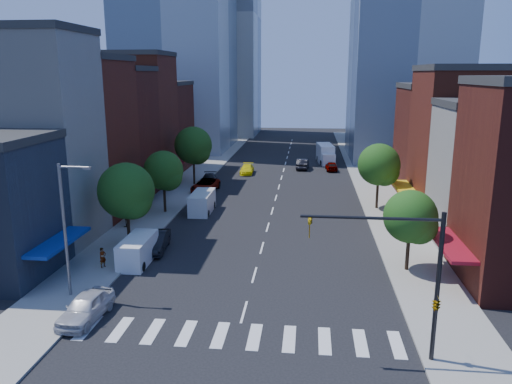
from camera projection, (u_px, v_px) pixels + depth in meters
The scene contains 32 objects.
ground at pixel (244, 312), 31.64m from camera, with size 220.00×220.00×0.00m, color black.
sidewalk_left at pixel (194, 178), 71.60m from camera, with size 5.00×120.00×0.15m, color gray.
sidewalk_right at pixel (371, 182), 69.01m from camera, with size 5.00×120.00×0.15m, color gray.
crosswalk at pixel (237, 336), 28.73m from camera, with size 19.00×3.00×0.01m, color silver.
bldg_left_1 at pixel (22, 141), 43.32m from camera, with size 12.00×8.00×18.00m, color #B9B4AB.
bldg_left_2 at pixel (69, 140), 51.78m from camera, with size 12.00×9.00×16.00m, color #5F2316.
bldg_left_3 at pixel (102, 135), 60.12m from camera, with size 12.00×8.00×15.00m, color #4A1712.
bldg_left_4 at pixel (127, 120), 68.10m from camera, with size 12.00×9.00×17.00m, color #5F2316.
bldg_left_5 at pixel (149, 128), 77.76m from camera, with size 12.00×10.00×13.00m, color #4A1712.
bldg_right_1 at pixel (510, 178), 42.58m from camera, with size 12.00×8.00×12.00m, color #B9B4AB.
bldg_right_2 at pixel (478, 146), 50.94m from camera, with size 12.00×10.00×15.00m, color #5F2316.
bldg_right_3 at pixel (450, 143), 60.84m from camera, with size 12.00×10.00×13.00m, color #4A1712.
tower_far_w at pixel (220, 16), 118.88m from camera, with size 18.00×18.00×56.00m, color #9EA5AD.
traffic_signal at pixel (426, 288), 25.29m from camera, with size 7.24×2.24×8.00m.
streetlight at pixel (67, 222), 32.60m from camera, with size 2.25×0.25×9.00m.
tree_left_near at pixel (128, 193), 42.25m from camera, with size 4.80×4.80×7.30m.
tree_left_mid at pixel (165, 172), 52.96m from camera, with size 4.20×4.20×6.65m.
tree_left_far at pixel (194, 147), 66.35m from camera, with size 5.00×5.00×7.75m.
tree_right_near at pixel (412, 219), 37.12m from camera, with size 4.00×4.00×6.20m.
tree_right_far at pixel (380, 166), 54.38m from camera, with size 4.60×4.60×7.20m.
parked_car_front at pixel (86, 307), 30.49m from camera, with size 1.94×4.83×1.65m, color silver.
parked_car_second at pixel (156, 241), 42.43m from camera, with size 1.74×4.99×1.64m, color black.
parked_car_third at pixel (205, 185), 63.68m from camera, with size 2.65×5.75×1.60m, color #999999.
parked_car_rear at pixel (209, 180), 67.49m from camera, with size 2.02×4.98×1.44m, color black.
cargo_van_near at pixel (137, 251), 39.52m from camera, with size 2.08×4.98×2.11m.
cargo_van_far at pixel (202, 203), 53.98m from camera, with size 2.18×5.24×2.22m.
taxi at pixel (247, 169), 75.10m from camera, with size 1.89×4.65×1.35m, color yellow.
traffic_car_oncoming at pixel (303, 164), 78.78m from camera, with size 1.70×4.87×1.61m, color black.
traffic_car_far at pixel (331, 166), 77.39m from camera, with size 1.68×4.16×1.42m, color #999999.
box_truck at pixel (326, 154), 83.95m from camera, with size 3.08×7.80×3.06m.
pedestrian_near at pixel (103, 257), 38.40m from camera, with size 0.57×0.38×1.57m, color #999999.
pedestrian_far at pixel (125, 217), 48.56m from camera, with size 0.91×0.71×1.88m, color #999999.
Camera 1 is at (3.84, -28.76, 14.76)m, focal length 35.00 mm.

